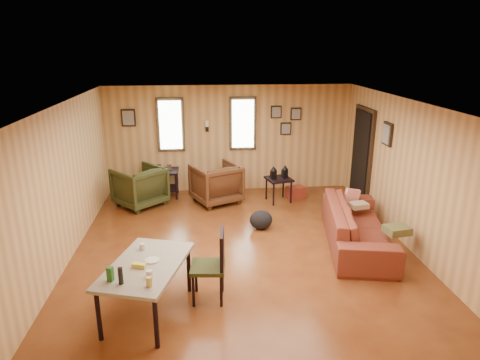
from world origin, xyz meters
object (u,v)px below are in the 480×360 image
Objects in this scene: end_table at (165,178)px; dining_table at (146,269)px; sofa at (358,219)px; side_table at (279,177)px; recliner_green at (139,185)px; recliner_brown at (216,181)px.

dining_table is at bearing -88.73° from end_table.
sofa is 4.34m from end_table.
recliner_green is at bearing 179.42° from side_table.
recliner_brown is 0.60× the size of dining_table.
end_table is (0.49, 0.50, -0.03)m from recliner_green.
sofa reaches higher than recliner_brown.
recliner_green is (-3.88, 2.22, -0.01)m from sofa.
recliner_green reaches higher than side_table.
end_table is at bearing 107.80° from dining_table.
recliner_brown is 1.23× the size of end_table.
recliner_brown is 1.02× the size of recliner_green.
end_table is 2.51m from side_table.
recliner_green reaches higher than dining_table.
recliner_green is 3.93m from dining_table.
end_table is (-1.10, 0.45, -0.04)m from recliner_brown.
sofa is at bearing 43.33° from dining_table.
sofa is at bearing 107.86° from recliner_green.
recliner_green is 1.14× the size of side_table.
end_table is (-3.39, 2.71, -0.05)m from sofa.
dining_table is (-3.29, -1.66, 0.16)m from sofa.
recliner_brown is 1.15× the size of side_table.
sofa is 2.63× the size of recliner_green.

